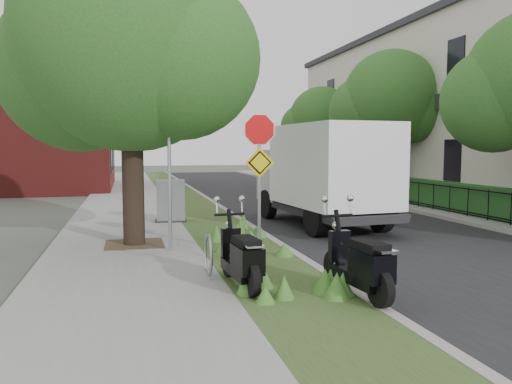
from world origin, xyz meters
TOP-DOWN VIEW (x-y plane):
  - ground at (0.00, 0.00)m, footprint 120.00×120.00m
  - sidewalk_near at (-4.25, 10.00)m, footprint 3.50×60.00m
  - verge at (-1.50, 10.00)m, footprint 2.00×60.00m
  - kerb_near at (-0.50, 10.00)m, footprint 0.20×60.00m
  - road at (3.00, 10.00)m, footprint 7.00×60.00m
  - kerb_far at (6.50, 10.00)m, footprint 0.20×60.00m
  - footpath_far at (8.20, 10.00)m, footprint 3.20×60.00m
  - street_tree_main at (-4.08, 2.86)m, footprint 6.21×5.54m
  - bare_post at (-3.20, 1.80)m, footprint 0.08×0.08m
  - bike_hoop at (-2.70, -0.60)m, footprint 0.06×0.78m
  - sign_assembly at (-1.40, 0.58)m, footprint 0.94×0.08m
  - fence_far at (7.20, 10.00)m, footprint 0.04×24.00m
  - hedge_far at (7.90, 10.00)m, footprint 1.00×24.00m
  - terrace_houses at (11.49, 10.00)m, footprint 7.40×26.40m
  - brick_building at (-9.50, 22.00)m, footprint 9.40×10.40m
  - far_tree_b at (6.94, 10.05)m, footprint 4.83×4.31m
  - far_tree_c at (6.94, 18.04)m, footprint 4.37×3.89m
  - scooter_near at (-2.28, -1.67)m, footprint 0.49×1.90m
  - scooter_far at (-0.58, -2.66)m, footprint 0.52×1.97m
  - box_truck at (1.85, 4.97)m, footprint 2.83×6.19m
  - utility_cabinet at (-2.80, 6.44)m, footprint 1.04×0.73m

SIDE VIEW (x-z plane):
  - ground at x=0.00m, z-range 0.00..0.00m
  - road at x=3.00m, z-range 0.00..0.01m
  - sidewalk_near at x=-4.25m, z-range 0.00..0.12m
  - verge at x=-1.50m, z-range 0.00..0.12m
  - footpath_far at x=8.20m, z-range 0.00..0.12m
  - kerb_near at x=-0.50m, z-range 0.00..0.13m
  - kerb_far at x=6.50m, z-range 0.00..0.13m
  - bike_hoop at x=-2.70m, z-range 0.11..0.88m
  - scooter_near at x=-2.28m, z-range 0.11..1.01m
  - scooter_far at x=-0.58m, z-range 0.11..1.05m
  - fence_far at x=7.20m, z-range 0.17..1.17m
  - hedge_far at x=7.90m, z-range 0.12..1.22m
  - utility_cabinet at x=-2.80m, z-range 0.09..1.42m
  - box_truck at x=1.85m, z-range 0.41..3.13m
  - bare_post at x=-3.20m, z-range 0.12..4.12m
  - sign_assembly at x=-1.40m, z-range 0.72..3.94m
  - far_tree_c at x=6.94m, z-range 0.99..6.92m
  - terrace_houses at x=11.49m, z-range 0.06..8.26m
  - brick_building at x=-9.50m, z-range 0.06..8.36m
  - far_tree_b at x=6.94m, z-range 1.09..7.65m
  - street_tree_main at x=-4.08m, z-range 0.97..8.63m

